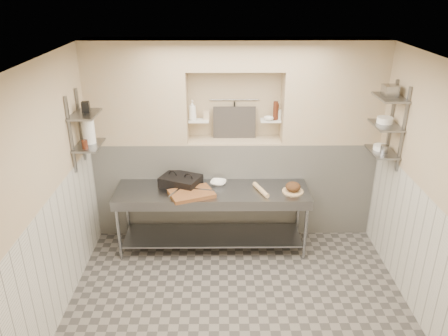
{
  "coord_description": "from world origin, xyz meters",
  "views": [
    {
      "loc": [
        -0.2,
        -4.06,
        3.5
      ],
      "look_at": [
        -0.16,
        0.9,
        1.35
      ],
      "focal_mm": 35.0,
      "sensor_mm": 36.0,
      "label": 1
    }
  ],
  "objects_px": {
    "mixing_bowl": "(218,183)",
    "bowl_alcove": "(269,119)",
    "prep_table": "(212,207)",
    "jug_left": "(88,131)",
    "panini_press": "(181,181)",
    "bread_loaf": "(293,187)",
    "rolling_pin": "(261,190)",
    "cutting_board": "(192,194)",
    "bottle_soap": "(192,110)"
  },
  "relations": [
    {
      "from": "bowl_alcove",
      "to": "jug_left",
      "type": "distance_m",
      "value": 2.39
    },
    {
      "from": "rolling_pin",
      "to": "panini_press",
      "type": "bearing_deg",
      "value": 169.34
    },
    {
      "from": "bottle_soap",
      "to": "prep_table",
      "type": "bearing_deg",
      "value": -64.43
    },
    {
      "from": "bottle_soap",
      "to": "jug_left",
      "type": "relative_size",
      "value": 0.89
    },
    {
      "from": "prep_table",
      "to": "bowl_alcove",
      "type": "xyz_separation_m",
      "value": [
        0.78,
        0.54,
        1.09
      ]
    },
    {
      "from": "bowl_alcove",
      "to": "cutting_board",
      "type": "bearing_deg",
      "value": -147.18
    },
    {
      "from": "mixing_bowl",
      "to": "bowl_alcove",
      "type": "bearing_deg",
      "value": 26.93
    },
    {
      "from": "panini_press",
      "to": "bottle_soap",
      "type": "distance_m",
      "value": 0.99
    },
    {
      "from": "prep_table",
      "to": "bowl_alcove",
      "type": "relative_size",
      "value": 18.13
    },
    {
      "from": "jug_left",
      "to": "rolling_pin",
      "type": "bearing_deg",
      "value": 0.8
    },
    {
      "from": "panini_press",
      "to": "cutting_board",
      "type": "height_order",
      "value": "panini_press"
    },
    {
      "from": "bowl_alcove",
      "to": "jug_left",
      "type": "bearing_deg",
      "value": -165.06
    },
    {
      "from": "prep_table",
      "to": "rolling_pin",
      "type": "height_order",
      "value": "rolling_pin"
    },
    {
      "from": "cutting_board",
      "to": "jug_left",
      "type": "relative_size",
      "value": 1.77
    },
    {
      "from": "bottle_soap",
      "to": "jug_left",
      "type": "distance_m",
      "value": 1.42
    },
    {
      "from": "rolling_pin",
      "to": "bottle_soap",
      "type": "height_order",
      "value": "bottle_soap"
    },
    {
      "from": "cutting_board",
      "to": "rolling_pin",
      "type": "bearing_deg",
      "value": 5.64
    },
    {
      "from": "prep_table",
      "to": "panini_press",
      "type": "height_order",
      "value": "panini_press"
    },
    {
      "from": "panini_press",
      "to": "bread_loaf",
      "type": "xyz_separation_m",
      "value": [
        1.51,
        -0.2,
        0.01
      ]
    },
    {
      "from": "prep_table",
      "to": "panini_press",
      "type": "bearing_deg",
      "value": 160.42
    },
    {
      "from": "rolling_pin",
      "to": "bread_loaf",
      "type": "bearing_deg",
      "value": -0.21
    },
    {
      "from": "panini_press",
      "to": "mixing_bowl",
      "type": "relative_size",
      "value": 2.85
    },
    {
      "from": "prep_table",
      "to": "cutting_board",
      "type": "bearing_deg",
      "value": -152.26
    },
    {
      "from": "cutting_board",
      "to": "bowl_alcove",
      "type": "distance_m",
      "value": 1.49
    },
    {
      "from": "cutting_board",
      "to": "bread_loaf",
      "type": "height_order",
      "value": "bread_loaf"
    },
    {
      "from": "mixing_bowl",
      "to": "bottle_soap",
      "type": "distance_m",
      "value": 1.06
    },
    {
      "from": "prep_table",
      "to": "jug_left",
      "type": "bearing_deg",
      "value": -176.99
    },
    {
      "from": "mixing_bowl",
      "to": "bowl_alcove",
      "type": "distance_m",
      "value": 1.13
    },
    {
      "from": "jug_left",
      "to": "mixing_bowl",
      "type": "bearing_deg",
      "value": 9.21
    },
    {
      "from": "mixing_bowl",
      "to": "jug_left",
      "type": "xyz_separation_m",
      "value": [
        -1.61,
        -0.26,
        0.84
      ]
    },
    {
      "from": "mixing_bowl",
      "to": "bowl_alcove",
      "type": "height_order",
      "value": "bowl_alcove"
    },
    {
      "from": "rolling_pin",
      "to": "bread_loaf",
      "type": "xyz_separation_m",
      "value": [
        0.43,
        -0.0,
        0.05
      ]
    },
    {
      "from": "bread_loaf",
      "to": "bowl_alcove",
      "type": "distance_m",
      "value": 1.0
    },
    {
      "from": "bread_loaf",
      "to": "bowl_alcove",
      "type": "height_order",
      "value": "bowl_alcove"
    },
    {
      "from": "cutting_board",
      "to": "panini_press",
      "type": "bearing_deg",
      "value": 119.15
    },
    {
      "from": "panini_press",
      "to": "bread_loaf",
      "type": "distance_m",
      "value": 1.52
    },
    {
      "from": "panini_press",
      "to": "rolling_pin",
      "type": "distance_m",
      "value": 1.1
    },
    {
      "from": "bread_loaf",
      "to": "bottle_soap",
      "type": "distance_m",
      "value": 1.72
    },
    {
      "from": "rolling_pin",
      "to": "bottle_soap",
      "type": "relative_size",
      "value": 1.44
    },
    {
      "from": "rolling_pin",
      "to": "bottle_soap",
      "type": "distance_m",
      "value": 1.44
    },
    {
      "from": "cutting_board",
      "to": "bread_loaf",
      "type": "xyz_separation_m",
      "value": [
        1.34,
        0.09,
        0.05
      ]
    },
    {
      "from": "mixing_bowl",
      "to": "jug_left",
      "type": "bearing_deg",
      "value": -170.79
    },
    {
      "from": "cutting_board",
      "to": "jug_left",
      "type": "distance_m",
      "value": 1.52
    },
    {
      "from": "bread_loaf",
      "to": "prep_table",
      "type": "bearing_deg",
      "value": 177.25
    },
    {
      "from": "panini_press",
      "to": "mixing_bowl",
      "type": "height_order",
      "value": "panini_press"
    },
    {
      "from": "bread_loaf",
      "to": "bowl_alcove",
      "type": "relative_size",
      "value": 1.4
    },
    {
      "from": "bottle_soap",
      "to": "cutting_board",
      "type": "bearing_deg",
      "value": -89.79
    },
    {
      "from": "rolling_pin",
      "to": "jug_left",
      "type": "relative_size",
      "value": 1.28
    },
    {
      "from": "panini_press",
      "to": "bottle_soap",
      "type": "xyz_separation_m",
      "value": [
        0.16,
        0.41,
        0.88
      ]
    },
    {
      "from": "prep_table",
      "to": "jug_left",
      "type": "xyz_separation_m",
      "value": [
        -1.53,
        -0.08,
        1.13
      ]
    }
  ]
}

